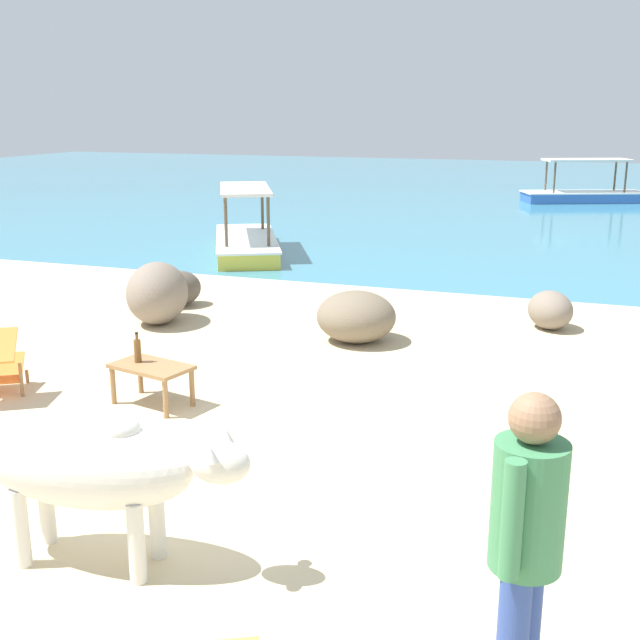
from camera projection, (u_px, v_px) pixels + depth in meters
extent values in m
cube|color=#CCB78E|center=(193.00, 482.00, 6.12)|extent=(18.00, 14.00, 0.04)
cube|color=teal|center=(512.00, 196.00, 26.18)|extent=(60.00, 36.00, 0.03)
cylinder|color=silver|center=(157.00, 519.00, 5.00)|extent=(0.10, 0.10, 0.52)
cylinder|color=silver|center=(136.00, 543.00, 4.73)|extent=(0.10, 0.10, 0.52)
cylinder|color=silver|center=(46.00, 506.00, 5.17)|extent=(0.10, 0.10, 0.52)
cylinder|color=silver|center=(21.00, 528.00, 4.90)|extent=(0.10, 0.10, 0.52)
ellipsoid|color=silver|center=(84.00, 462.00, 4.85)|extent=(1.45, 0.67, 0.56)
ellipsoid|color=silver|center=(219.00, 462.00, 4.63)|extent=(0.40, 0.26, 0.26)
cone|color=silver|center=(226.00, 436.00, 4.72)|extent=(0.10, 0.10, 0.09)
cone|color=silver|center=(211.00, 454.00, 4.48)|extent=(0.10, 0.10, 0.09)
ellipsoid|color=silver|center=(119.00, 429.00, 4.73)|extent=(0.28, 0.25, 0.19)
cube|color=olive|center=(151.00, 367.00, 7.55)|extent=(0.84, 0.60, 0.04)
cylinder|color=olive|center=(192.00, 388.00, 7.57)|extent=(0.05, 0.05, 0.37)
cylinder|color=olive|center=(166.00, 399.00, 7.28)|extent=(0.05, 0.05, 0.37)
cylinder|color=olive|center=(140.00, 375.00, 7.93)|extent=(0.05, 0.05, 0.37)
cylinder|color=olive|center=(113.00, 386.00, 7.63)|extent=(0.05, 0.05, 0.37)
cylinder|color=brown|center=(138.00, 351.00, 7.60)|extent=(0.07, 0.07, 0.22)
cylinder|color=brown|center=(137.00, 337.00, 7.57)|extent=(0.03, 0.03, 0.06)
cylinder|color=black|center=(136.00, 333.00, 7.56)|extent=(0.03, 0.03, 0.02)
cylinder|color=olive|center=(27.00, 376.00, 8.24)|extent=(0.04, 0.04, 0.14)
cylinder|color=olive|center=(21.00, 380.00, 7.83)|extent=(0.04, 0.04, 0.34)
cylinder|color=#334C99|center=(524.00, 635.00, 3.67)|extent=(0.14, 0.14, 0.82)
cylinder|color=#428956|center=(528.00, 506.00, 3.41)|extent=(0.32, 0.32, 0.58)
cylinder|color=#428956|center=(544.00, 481.00, 3.58)|extent=(0.09, 0.09, 0.52)
cylinder|color=#428956|center=(512.00, 520.00, 3.23)|extent=(0.09, 0.09, 0.52)
sphere|color=#997051|center=(535.00, 418.00, 3.31)|extent=(0.22, 0.22, 0.22)
ellipsoid|color=brown|center=(179.00, 288.00, 11.41)|extent=(0.78, 0.83, 0.51)
ellipsoid|color=gray|center=(550.00, 310.00, 10.23)|extent=(0.80, 0.85, 0.49)
ellipsoid|color=gray|center=(157.00, 293.00, 10.44)|extent=(1.07, 1.22, 0.81)
ellipsoid|color=#756651|center=(356.00, 317.00, 9.65)|extent=(0.97, 0.93, 0.62)
cube|color=#3866B7|center=(584.00, 197.00, 24.26)|extent=(3.75, 2.38, 0.28)
cube|color=white|center=(584.00, 192.00, 24.22)|extent=(3.84, 2.46, 0.04)
cylinder|color=brown|center=(615.00, 176.00, 24.53)|extent=(0.06, 0.06, 0.95)
cylinder|color=brown|center=(626.00, 178.00, 23.78)|extent=(0.06, 0.06, 0.95)
cylinder|color=brown|center=(546.00, 176.00, 24.42)|extent=(0.06, 0.06, 0.95)
cylinder|color=brown|center=(555.00, 178.00, 23.67)|extent=(0.06, 0.06, 0.95)
cube|color=silver|center=(587.00, 160.00, 23.97)|extent=(2.69, 1.82, 0.06)
cube|color=gold|center=(246.00, 246.00, 15.73)|extent=(2.58, 3.72, 0.28)
cube|color=white|center=(246.00, 238.00, 15.68)|extent=(2.66, 3.80, 0.04)
cylinder|color=brown|center=(268.00, 222.00, 14.58)|extent=(0.06, 0.06, 0.95)
cylinder|color=brown|center=(226.00, 223.00, 14.49)|extent=(0.06, 0.06, 0.95)
cylinder|color=brown|center=(262.00, 208.00, 16.65)|extent=(0.06, 0.06, 0.95)
cylinder|color=brown|center=(225.00, 209.00, 16.56)|extent=(0.06, 0.06, 0.95)
cube|color=silver|center=(245.00, 189.00, 15.44)|extent=(1.95, 2.67, 0.06)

